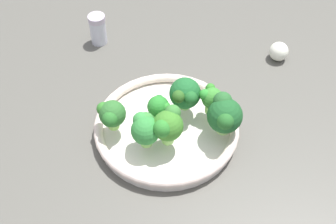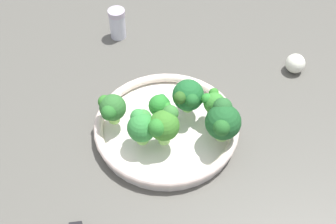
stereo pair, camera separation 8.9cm
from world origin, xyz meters
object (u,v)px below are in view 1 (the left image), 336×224
object	(u,v)px
broccoli_floret_3	(168,125)
pepper_shaker	(98,29)
broccoli_floret_0	(185,94)
bowl	(168,127)
broccoli_floret_1	(111,115)
broccoli_floret_6	(211,98)
garlic_bulb	(279,51)
broccoli_floret_2	(160,107)
broccoli_floret_4	(224,115)
broccoli_floret_5	(145,128)

from	to	relation	value
broccoli_floret_3	pepper_shaker	distance (cm)	37.01
broccoli_floret_0	pepper_shaker	size ratio (longest dim) A/B	0.92
bowl	broccoli_floret_0	xyz separation A→B (cm)	(4.02, 3.20, 5.49)
broccoli_floret_1	broccoli_floret_3	world-z (taller)	broccoli_floret_3
broccoli_floret_6	garlic_bulb	size ratio (longest dim) A/B	1.34
broccoli_floret_1	broccoli_floret_6	xyz separation A→B (cm)	(19.50, 0.59, -0.14)
broccoli_floret_2	pepper_shaker	xyz separation A→B (cm)	(-9.40, 29.23, -2.29)
broccoli_floret_1	broccoli_floret_3	distance (cm)	11.13
broccoli_floret_4	broccoli_floret_0	bearing A→B (deg)	129.46
garlic_bulb	broccoli_floret_1	bearing A→B (deg)	-157.95
broccoli_floret_2	broccoli_floret_3	world-z (taller)	broccoli_floret_3
broccoli_floret_0	broccoli_floret_1	size ratio (longest dim) A/B	1.10
broccoli_floret_2	broccoli_floret_1	bearing A→B (deg)	-174.35
broccoli_floret_6	garlic_bulb	world-z (taller)	broccoli_floret_6
broccoli_floret_0	broccoli_floret_4	xyz separation A→B (cm)	(5.90, -7.17, 0.58)
bowl	broccoli_floret_5	size ratio (longest dim) A/B	4.39
broccoli_floret_1	broccoli_floret_4	xyz separation A→B (cm)	(20.63, -4.74, 0.70)
broccoli_floret_2	broccoli_floret_6	distance (cm)	10.15
broccoli_floret_3	broccoli_floret_4	size ratio (longest dim) A/B	0.93
broccoli_floret_4	bowl	bearing A→B (deg)	158.18
pepper_shaker	broccoli_floret_0	bearing A→B (deg)	-62.00
garlic_bulb	pepper_shaker	world-z (taller)	pepper_shaker
broccoli_floret_4	pepper_shaker	bearing A→B (deg)	120.61
broccoli_floret_0	broccoli_floret_6	world-z (taller)	broccoli_floret_0
garlic_bulb	bowl	bearing A→B (deg)	-149.88
broccoli_floret_0	broccoli_floret_1	world-z (taller)	broccoli_floret_0
broccoli_floret_3	broccoli_floret_5	world-z (taller)	broccoli_floret_3
broccoli_floret_5	broccoli_floret_0	bearing A→B (deg)	37.89
bowl	broccoli_floret_1	distance (cm)	12.00
broccoli_floret_2	broccoli_floret_4	xyz separation A→B (cm)	(11.24, -5.67, 1.62)
broccoli_floret_0	broccoli_floret_4	size ratio (longest dim) A/B	0.88
broccoli_floret_3	broccoli_floret_5	size ratio (longest dim) A/B	1.12
garlic_bulb	pepper_shaker	size ratio (longest dim) A/B	0.58
broccoli_floret_0	broccoli_floret_1	bearing A→B (deg)	-170.64
broccoli_floret_2	broccoli_floret_5	xyz separation A→B (cm)	(-3.71, -5.55, 1.16)
broccoli_floret_4	pepper_shaker	world-z (taller)	broccoli_floret_4
broccoli_floret_3	garlic_bulb	bearing A→B (deg)	35.47
broccoli_floret_6	bowl	bearing A→B (deg)	-171.20
broccoli_floret_1	broccoli_floret_6	size ratio (longest dim) A/B	1.07
bowl	pepper_shaker	bearing A→B (deg)	109.13
broccoli_floret_0	garlic_bulb	world-z (taller)	broccoli_floret_0
broccoli_floret_6	broccoli_floret_4	bearing A→B (deg)	-78.09
pepper_shaker	broccoli_floret_5	bearing A→B (deg)	-80.71
bowl	broccoli_floret_6	world-z (taller)	broccoli_floret_6
bowl	broccoli_floret_6	xyz separation A→B (cm)	(8.79, 1.36, 5.22)
broccoli_floret_4	pepper_shaker	xyz separation A→B (cm)	(-20.64, 34.89, -3.91)
broccoli_floret_0	broccoli_floret_6	xyz separation A→B (cm)	(4.77, -1.84, -0.26)
broccoli_floret_3	bowl	bearing A→B (deg)	78.01
broccoli_floret_2	garlic_bulb	size ratio (longest dim) A/B	1.17
garlic_bulb	broccoli_floret_6	bearing A→B (deg)	-142.63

